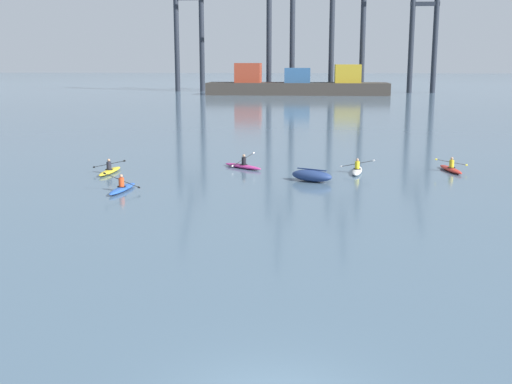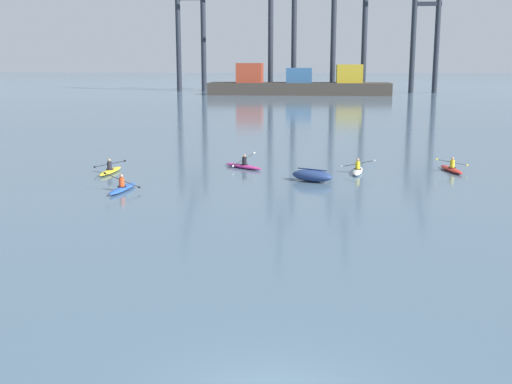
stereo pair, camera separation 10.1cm
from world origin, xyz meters
name	(u,v)px [view 1 (the left image)]	position (x,y,z in m)	size (l,w,h in m)	color
container_barge	(297,84)	(-2.62, 129.30, 2.24)	(39.03, 8.79, 6.76)	#38332D
gantry_crane_west	(188,15)	(-28.75, 142.27, 17.73)	(7.24, 20.11, 36.52)	#232833
gantry_crane_west_mid	(281,5)	(-6.72, 138.10, 19.57)	(6.52, 15.30, 40.20)	#232833
gantry_crane_east_mid	(348,5)	(8.26, 136.80, 19.31)	(8.09, 16.67, 37.21)	#232833
gantry_crane_east	(424,22)	(25.63, 140.29, 15.85)	(6.50, 16.81, 30.62)	#232833
capsized_dinghy	(312,176)	(0.74, 25.94, 0.35)	(2.82, 2.17, 0.76)	navy
kayak_red	(451,169)	(9.79, 30.35, 0.17)	(2.23, 3.45, 0.95)	red
kayak_yellow	(110,171)	(-12.20, 27.69, 0.17)	(2.25, 3.43, 0.95)	yellow
kayak_blue	(122,188)	(-9.71, 22.10, 0.17)	(2.17, 3.44, 1.05)	#2856B2
kayak_magenta	(243,166)	(-3.88, 30.40, 0.17)	(2.99, 2.64, 1.03)	#C13384
kayak_white	(357,170)	(3.65, 29.25, 0.17)	(2.24, 3.45, 0.95)	silver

